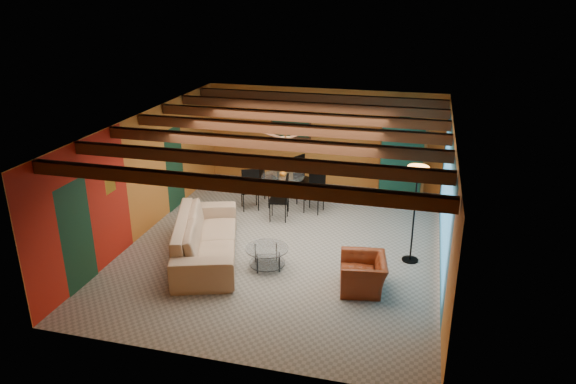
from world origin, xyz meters
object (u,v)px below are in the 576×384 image
(sofa, at_px, (206,237))
(dining_table, at_px, (283,185))
(coffee_table, at_px, (267,257))
(armoire, at_px, (402,160))
(vase, at_px, (283,161))
(floor_lamp, at_px, (414,215))
(armchair, at_px, (363,273))
(potted_plant, at_px, (406,115))

(sofa, distance_m, dining_table, 3.14)
(dining_table, bearing_deg, coffee_table, -80.55)
(dining_table, xyz_separation_m, armoire, (2.82, 1.61, 0.40))
(dining_table, xyz_separation_m, vase, (-0.00, 0.00, 0.65))
(armoire, bearing_deg, vase, -172.43)
(dining_table, height_order, floor_lamp, floor_lamp)
(sofa, distance_m, armchair, 3.31)
(potted_plant, xyz_separation_m, vase, (-2.82, -1.61, -0.96))
(armchair, distance_m, floor_lamp, 1.70)
(armoire, bearing_deg, potted_plant, 0.00)
(coffee_table, relative_size, armoire, 0.44)
(armchair, relative_size, coffee_table, 1.11)
(armoire, bearing_deg, dining_table, -172.43)
(armchair, bearing_deg, armoire, 166.44)
(armoire, height_order, vase, armoire)
(coffee_table, height_order, floor_lamp, floor_lamp)
(dining_table, xyz_separation_m, potted_plant, (2.82, 1.61, 1.61))
(armchair, relative_size, potted_plant, 1.90)
(coffee_table, relative_size, dining_table, 0.39)
(armoire, height_order, potted_plant, potted_plant)
(armchair, bearing_deg, sofa, -107.19)
(coffee_table, distance_m, vase, 3.35)
(armoire, bearing_deg, sofa, -150.15)
(dining_table, distance_m, vase, 0.65)
(sofa, height_order, floor_lamp, floor_lamp)
(potted_plant, distance_m, vase, 3.39)
(coffee_table, xyz_separation_m, floor_lamp, (2.75, 1.01, 0.80))
(potted_plant, bearing_deg, coffee_table, -115.75)
(potted_plant, height_order, vase, potted_plant)
(armchair, distance_m, vase, 4.35)
(sofa, height_order, armoire, armoire)
(floor_lamp, xyz_separation_m, potted_plant, (-0.45, 3.76, 1.16))
(armchair, bearing_deg, floor_lamp, 139.09)
(dining_table, bearing_deg, sofa, -104.96)
(armoire, xyz_separation_m, potted_plant, (0.00, 0.00, 1.21))
(vase, bearing_deg, armoire, 29.65)
(armchair, xyz_separation_m, floor_lamp, (0.81, 1.32, 0.71))
(vase, bearing_deg, armchair, -54.60)
(sofa, bearing_deg, dining_table, -34.03)
(sofa, bearing_deg, coffee_table, -114.50)
(coffee_table, xyz_separation_m, armoire, (2.30, 4.77, 0.74))
(dining_table, distance_m, floor_lamp, 3.94)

